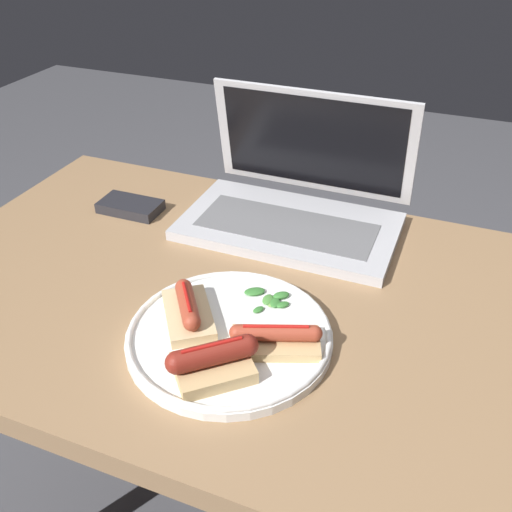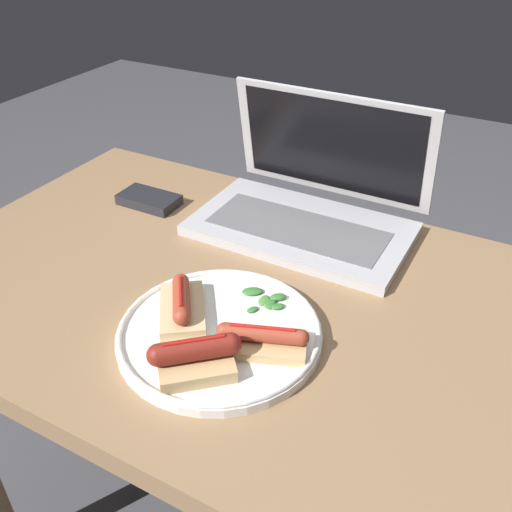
% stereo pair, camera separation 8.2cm
% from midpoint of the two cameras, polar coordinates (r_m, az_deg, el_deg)
% --- Properties ---
extents(desk, '(1.33, 0.64, 0.73)m').
position_cam_midpoint_polar(desk, '(0.87, 10.11, -10.86)').
color(desk, '#93704C').
rests_on(desk, ground_plane).
extents(laptop, '(0.37, 0.25, 0.22)m').
position_cam_midpoint_polar(laptop, '(1.00, 7.77, 5.10)').
color(laptop, '#B7B7BC').
rests_on(laptop, desk).
extents(plate, '(0.27, 0.27, 0.02)m').
position_cam_midpoint_polar(plate, '(0.76, -0.59, -7.78)').
color(plate, white).
rests_on(plate, desk).
extents(sausage_toast_left, '(0.12, 0.11, 0.05)m').
position_cam_midpoint_polar(sausage_toast_left, '(0.70, -2.73, -10.14)').
color(sausage_toast_left, tan).
rests_on(sausage_toast_left, plate).
extents(sausage_toast_middle, '(0.13, 0.09, 0.04)m').
position_cam_midpoint_polar(sausage_toast_middle, '(0.73, 3.90, -8.47)').
color(sausage_toast_middle, tan).
rests_on(sausage_toast_middle, plate).
extents(sausage_toast_right, '(0.11, 0.12, 0.04)m').
position_cam_midpoint_polar(sausage_toast_right, '(0.78, -4.45, -5.03)').
color(sausage_toast_right, '#D6B784').
rests_on(sausage_toast_right, plate).
extents(salad_pile, '(0.08, 0.06, 0.01)m').
position_cam_midpoint_polar(salad_pile, '(0.81, 3.72, -4.34)').
color(salad_pile, '#387A33').
rests_on(salad_pile, plate).
extents(external_drive, '(0.11, 0.06, 0.02)m').
position_cam_midpoint_polar(external_drive, '(1.08, -8.52, 5.53)').
color(external_drive, '#232328').
rests_on(external_drive, desk).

